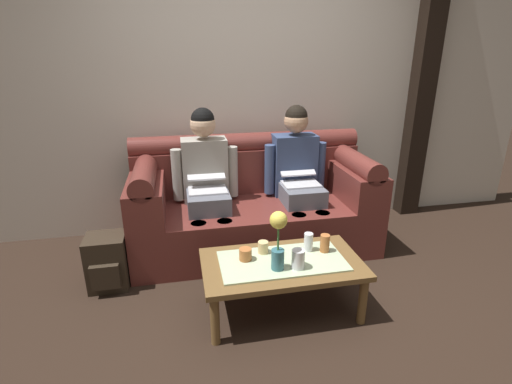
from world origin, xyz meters
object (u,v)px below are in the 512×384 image
cup_far_left (298,259)px  couch (253,205)px  person_left (206,177)px  cup_far_right (245,254)px  person_right (298,172)px  cup_near_right (263,247)px  cup_near_left (325,243)px  coffee_table (282,267)px  flower_vase (278,237)px  backpack_left (108,262)px  cup_far_center (308,242)px

cup_far_left → couch: bearing=93.8°
person_left → cup_far_right: bearing=-79.7°
person_right → cup_far_left: bearing=-106.8°
cup_near_right → cup_near_left: bearing=-9.2°
coffee_table → flower_vase: (-0.06, -0.09, 0.27)m
coffee_table → flower_vase: flower_vase is taller
person_right → cup_near_left: person_right is taller
coffee_table → flower_vase: bearing=-120.8°
couch → person_left: (-0.40, -0.00, 0.28)m
coffee_table → couch: bearing=90.0°
cup_far_right → backpack_left: (-0.94, 0.47, -0.22)m
cup_far_center → backpack_left: cup_far_center is taller
flower_vase → cup_far_left: flower_vase is taller
cup_near_left → cup_far_right: bearing=-179.8°
person_right → coffee_table: person_right is taller
coffee_table → backpack_left: bearing=156.1°
cup_near_left → person_left: bearing=127.8°
backpack_left → couch: bearing=21.2°
person_left → cup_near_right: (0.30, -0.85, -0.24)m
couch → cup_far_center: 0.91m
coffee_table → backpack_left: (-1.18, 0.52, -0.12)m
person_left → cup_far_left: 1.20m
person_left → cup_far_right: person_left is taller
cup_far_left → backpack_left: cup_far_left is taller
cup_far_left → backpack_left: (-1.25, 0.63, -0.24)m
coffee_table → cup_near_left: size_ratio=8.55×
person_right → cup_near_right: person_right is taller
couch → cup_near_right: size_ratio=25.55×
couch → coffee_table: bearing=-90.0°
cup_far_right → backpack_left: bearing=153.8°
couch → cup_far_left: 1.09m
coffee_table → cup_far_left: bearing=-57.1°
person_right → cup_far_left: 1.15m
person_right → cup_near_left: (-0.09, -0.92, -0.22)m
cup_near_right → backpack_left: 1.17m
backpack_left → person_left: bearing=30.3°
flower_vase → backpack_left: 1.34m
couch → person_right: person_right is taller
cup_near_right → cup_far_left: cup_far_left is taller
flower_vase → cup_near_left: (0.37, 0.15, -0.16)m
cup_near_right → cup_far_center: bearing=-5.7°
cup_far_center → cup_near_right: bearing=174.3°
couch → cup_near_left: (0.31, -0.92, 0.06)m
cup_near_right → cup_far_right: (-0.13, -0.07, -0.00)m
flower_vase → backpack_left: flower_vase is taller
cup_near_left → cup_far_right: (-0.54, -0.00, -0.02)m
person_right → backpack_left: person_right is taller
flower_vase → person_left: bearing=107.9°
couch → coffee_table: size_ratio=1.98×
cup_near_left → person_right: bearing=84.5°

